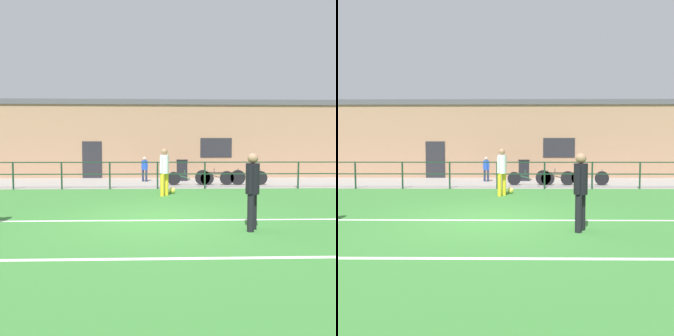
% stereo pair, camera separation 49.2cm
% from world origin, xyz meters
% --- Properties ---
extents(ground, '(60.00, 44.00, 0.04)m').
position_xyz_m(ground, '(0.00, 0.00, -0.02)').
color(ground, '#387A33').
extents(field_line_touchline, '(36.00, 0.11, 0.00)m').
position_xyz_m(field_line_touchline, '(0.00, -0.07, 0.00)').
color(field_line_touchline, white).
rests_on(field_line_touchline, ground).
extents(field_line_hash, '(36.00, 0.11, 0.00)m').
position_xyz_m(field_line_hash, '(0.00, -2.82, 0.00)').
color(field_line_hash, white).
rests_on(field_line_hash, ground).
extents(pavement_strip, '(48.00, 5.00, 0.02)m').
position_xyz_m(pavement_strip, '(0.00, 8.50, 0.01)').
color(pavement_strip, gray).
rests_on(pavement_strip, ground).
extents(perimeter_fence, '(36.07, 0.07, 1.15)m').
position_xyz_m(perimeter_fence, '(0.00, 6.00, 0.75)').
color(perimeter_fence, '#193823').
rests_on(perimeter_fence, ground).
extents(clubhouse_facade, '(28.00, 2.56, 4.47)m').
position_xyz_m(clubhouse_facade, '(-0.00, 12.20, 2.25)').
color(clubhouse_facade, '#A37A5B').
rests_on(clubhouse_facade, ground).
extents(player_goalkeeper, '(0.28, 0.40, 1.62)m').
position_xyz_m(player_goalkeeper, '(1.99, -1.09, 0.92)').
color(player_goalkeeper, black).
rests_on(player_goalkeeper, ground).
extents(player_striker, '(0.33, 0.39, 1.71)m').
position_xyz_m(player_striker, '(0.25, 3.98, 0.97)').
color(player_striker, gold).
rests_on(player_striker, ground).
extents(soccer_ball_match, '(0.23, 0.23, 0.23)m').
position_xyz_m(soccer_ball_match, '(0.56, 4.61, 0.12)').
color(soccer_ball_match, '#E5E04C').
rests_on(soccer_ball_match, ground).
extents(spectator_child, '(0.33, 0.22, 1.26)m').
position_xyz_m(spectator_child, '(-0.66, 8.95, 0.73)').
color(spectator_child, '#232D4C').
rests_on(spectator_child, pavement_strip).
extents(bicycle_parked_0, '(2.21, 0.04, 0.75)m').
position_xyz_m(bicycle_parked_0, '(3.96, 7.20, 0.36)').
color(bicycle_parked_0, black).
rests_on(bicycle_parked_0, pavement_strip).
extents(bicycle_parked_1, '(2.33, 0.04, 0.79)m').
position_xyz_m(bicycle_parked_1, '(2.88, 7.20, 0.38)').
color(bicycle_parked_1, black).
rests_on(bicycle_parked_1, pavement_strip).
extents(bicycle_parked_2, '(2.15, 0.04, 0.72)m').
position_xyz_m(bicycle_parked_2, '(1.50, 7.20, 0.34)').
color(bicycle_parked_2, black).
rests_on(bicycle_parked_2, pavement_strip).
extents(trash_bin_0, '(0.56, 0.48, 1.10)m').
position_xyz_m(trash_bin_0, '(1.28, 9.37, 0.57)').
color(trash_bin_0, black).
rests_on(trash_bin_0, pavement_strip).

